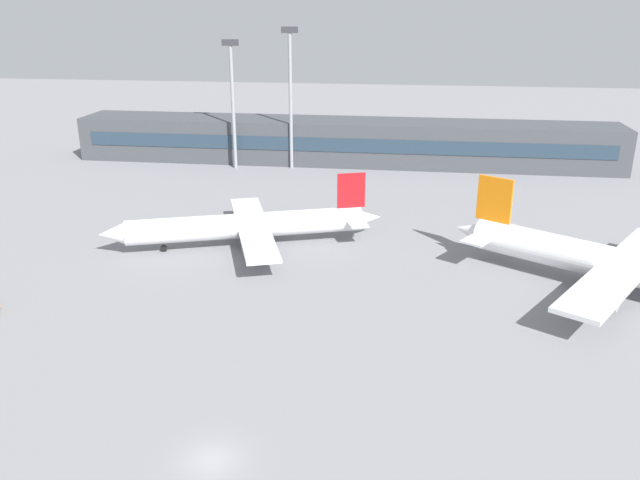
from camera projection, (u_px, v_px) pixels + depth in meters
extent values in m
plane|color=gray|center=(300.00, 260.00, 84.83)|extent=(400.00, 400.00, 0.00)
cube|color=#3F4247|center=(344.00, 141.00, 135.89)|extent=(113.31, 12.00, 9.00)
cube|color=#263847|center=(341.00, 145.00, 130.11)|extent=(107.65, 0.16, 2.80)
cylinder|color=white|center=(632.00, 269.00, 73.19)|extent=(34.38, 23.57, 4.02)
cone|color=white|center=(469.00, 230.00, 85.59)|extent=(4.89, 4.51, 2.81)
cube|color=orange|center=(495.00, 199.00, 81.97)|extent=(4.14, 2.79, 5.81)
cube|color=silver|center=(489.00, 233.00, 83.79)|extent=(8.11, 10.53, 0.25)
cube|color=silver|center=(622.00, 269.00, 73.93)|extent=(21.11, 29.56, 0.53)
cylinder|color=gray|center=(603.00, 299.00, 69.88)|extent=(3.99, 3.58, 2.11)
cylinder|color=gray|center=(636.00, 265.00, 79.01)|extent=(3.99, 3.58, 2.11)
cylinder|color=black|center=(602.00, 295.00, 73.50)|extent=(1.12, 0.92, 1.06)
cylinder|color=black|center=(616.00, 280.00, 77.46)|extent=(1.12, 0.92, 1.06)
cylinder|color=white|center=(246.00, 225.00, 88.96)|extent=(31.92, 14.04, 3.44)
cone|color=white|center=(113.00, 234.00, 85.64)|extent=(4.66, 4.34, 3.27)
cone|color=white|center=(369.00, 218.00, 92.26)|extent=(4.05, 3.41, 2.41)
cube|color=red|center=(351.00, 190.00, 90.29)|extent=(3.87, 1.63, 4.98)
cube|color=silver|center=(353.00, 217.00, 91.74)|extent=(5.39, 9.39, 0.22)
cube|color=silver|center=(253.00, 227.00, 89.23)|extent=(13.10, 27.09, 0.45)
cylinder|color=gray|center=(250.00, 223.00, 94.67)|extent=(3.34, 2.67, 1.81)
cylinder|color=gray|center=(258.00, 249.00, 84.67)|extent=(3.34, 2.67, 1.81)
cylinder|color=black|center=(164.00, 248.00, 87.71)|extent=(0.97, 0.64, 0.91)
cylinder|color=black|center=(258.00, 236.00, 92.35)|extent=(0.97, 0.64, 0.91)
cylinder|color=black|center=(262.00, 248.00, 88.01)|extent=(0.97, 0.64, 0.91)
cylinder|color=gray|center=(233.00, 109.00, 128.56)|extent=(0.70, 0.70, 24.29)
cube|color=#333338|center=(230.00, 43.00, 124.14)|extent=(3.20, 0.80, 1.20)
cylinder|color=gray|center=(291.00, 103.00, 128.26)|extent=(0.70, 0.70, 26.64)
cube|color=#333338|center=(289.00, 30.00, 123.44)|extent=(3.20, 0.80, 1.20)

